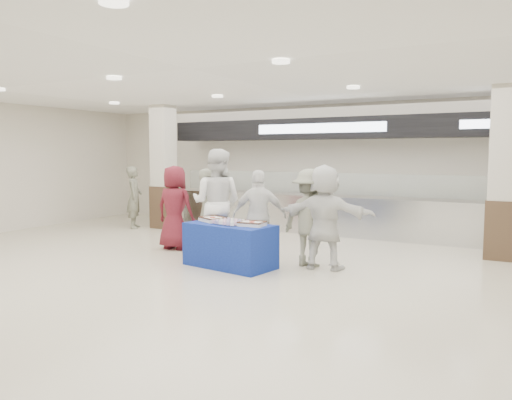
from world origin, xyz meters
The scene contains 15 objects.
ground centered at (0.00, 0.00, 0.00)m, with size 14.00×14.00×0.00m, color beige.
serving_line centered at (0.00, 5.40, 1.16)m, with size 8.70×0.85×2.80m.
column_left centered at (-4.00, 4.20, 1.53)m, with size 0.55×0.55×3.20m.
column_right centered at (4.00, 4.20, 1.53)m, with size 0.55×0.55×3.20m.
display_table centered at (-0.06, 1.19, 0.38)m, with size 1.55×0.78×0.75m, color navy.
sheet_cake_left centered at (-0.49, 1.30, 0.80)m, with size 0.55×0.51×0.09m.
sheet_cake_right centered at (0.40, 1.16, 0.79)m, with size 0.43×0.35×0.09m.
cupcake_tray centered at (-0.03, 1.15, 0.79)m, with size 0.53×0.44×0.07m.
civilian_maroon centered at (-1.90, 2.00, 0.86)m, with size 0.84×0.54×1.71m, color maroon.
soldier_a centered at (-1.14, 2.07, 0.83)m, with size 0.61×0.40×1.66m, color slate.
chef_tall centered at (-0.76, 1.83, 1.02)m, with size 0.99×0.77×2.04m, color white.
chef_short centered at (0.17, 1.83, 0.83)m, with size 0.98×0.41×1.67m, color white.
soldier_b centered at (1.13, 1.91, 0.85)m, with size 1.10×0.63×1.70m, color slate.
civilian_white centered at (1.43, 1.83, 0.89)m, with size 1.65×0.53×1.78m, color white.
soldier_bg centered at (-4.63, 3.77, 0.81)m, with size 0.59×0.39×1.62m, color slate.
Camera 1 is at (4.49, -6.02, 1.97)m, focal length 35.00 mm.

